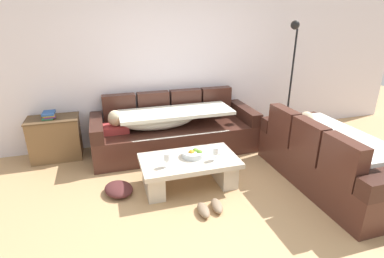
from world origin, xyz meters
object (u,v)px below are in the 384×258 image
Objects in this scene: open_magazine at (211,151)px; floor_lamp at (291,73)px; fruit_bowl at (194,154)px; wine_glass_near_right at (216,151)px; coffee_table at (189,169)px; side_cabinet at (56,138)px; couch_near_window at (329,159)px; wine_glass_near_left at (167,158)px; pair_of_shoes at (210,208)px; crumpled_garment at (119,189)px; book_stack_on_cabinet at (49,115)px; couch_along_wall at (173,131)px.

floor_lamp reaches higher than open_magazine.
wine_glass_near_right is at bearing -36.36° from fruit_bowl.
floor_lamp is at bearing 28.90° from coffee_table.
floor_lamp is at bearing -2.10° from side_cabinet.
couch_near_window is 1.02× the size of floor_lamp.
side_cabinet reaches higher than wine_glass_near_left.
crumpled_garment is (-0.95, 0.66, 0.01)m from pair_of_shoes.
coffee_table is 0.62× the size of floor_lamp.
side_cabinet is at bearing 150.12° from open_magazine.
wine_glass_near_right is 1.27m from crumpled_garment.
book_stack_on_cabinet is (-1.71, 1.32, 0.45)m from coffee_table.
couch_along_wall is 1.04m from open_magazine.
wine_glass_near_left is at bearing 179.49° from wine_glass_near_right.
book_stack_on_cabinet is 0.12× the size of floor_lamp.
pair_of_shoes is (1.79, -1.91, -0.65)m from book_stack_on_cabinet.
book_stack_on_cabinet is at bearing 134.29° from wine_glass_near_left.
couch_near_window is 1.49m from open_magazine.
side_cabinet is 2.61m from pair_of_shoes.
side_cabinet is (-1.73, 0.22, -0.01)m from couch_along_wall.
couch_along_wall is 3.50× the size of side_cabinet.
wine_glass_near_left is 0.59× the size of open_magazine.
coffee_table is at bearing -151.10° from floor_lamp.
crumpled_garment is (0.81, -1.26, -0.26)m from side_cabinet.
fruit_bowl is 0.42m from wine_glass_near_left.
couch_near_window is 4.99× the size of crumpled_garment.
wine_glass_near_left is 0.54× the size of pair_of_shoes.
coffee_table is 3.88× the size of pair_of_shoes.
side_cabinet is at bearing 133.62° from wine_glass_near_left.
floor_lamp is (2.15, 1.18, 0.88)m from coffee_table.
couch_along_wall reaches higher than wine_glass_near_right.
crumpled_garment is (-1.21, -0.04, -0.33)m from open_magazine.
couch_near_window reaches higher than crumpled_garment.
crumpled_garment reaches higher than pair_of_shoes.
crumpled_garment is at bearing 178.35° from fruit_bowl.
book_stack_on_cabinet is at bearing 144.31° from fruit_bowl.
open_magazine is at bearing 69.42° from pair_of_shoes.
floor_lamp is at bearing 32.09° from open_magazine.
book_stack_on_cabinet is (-1.41, 1.45, 0.20)m from wine_glass_near_left.
couch_near_window is 12.03× the size of wine_glass_near_right.
couch_along_wall is at bearing 87.43° from coffee_table.
floor_lamp is 3.39m from crumpled_garment.
wine_glass_near_left is at bearing 81.02° from couch_near_window.
fruit_bowl is 1.20× the size of book_stack_on_cabinet.
open_magazine reaches higher than coffee_table.
fruit_bowl is at bearing -151.12° from floor_lamp.
couch_along_wall is 10.80× the size of book_stack_on_cabinet.
wine_glass_near_left is 0.68m from open_magazine.
pair_of_shoes is (0.38, -0.47, -0.45)m from wine_glass_near_left.
wine_glass_near_left is at bearing -158.17° from coffee_table.
open_magazine is at bearing 19.61° from wine_glass_near_left.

